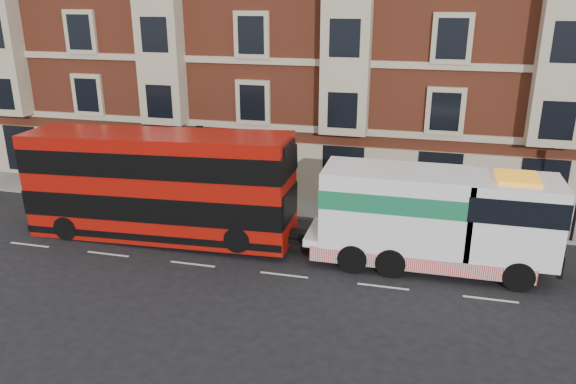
# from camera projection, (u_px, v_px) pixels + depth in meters

# --- Properties ---
(ground) EXTENTS (120.00, 120.00, 0.00)m
(ground) POSITION_uv_depth(u_px,v_px,m) (284.00, 275.00, 22.84)
(ground) COLOR black
(ground) RESTS_ON ground
(sidewalk) EXTENTS (90.00, 3.00, 0.15)m
(sidewalk) POSITION_uv_depth(u_px,v_px,m) (319.00, 209.00, 29.68)
(sidewalk) COLOR slate
(sidewalk) RESTS_ON ground
(victorian_terrace) EXTENTS (45.00, 12.00, 20.40)m
(victorian_terrace) POSITION_uv_depth(u_px,v_px,m) (355.00, 7.00, 33.09)
(victorian_terrace) COLOR brown
(victorian_terrace) RESTS_ON ground
(lamp_post_west) EXTENTS (0.35, 0.15, 4.35)m
(lamp_post_west) POSITION_uv_depth(u_px,v_px,m) (201.00, 160.00, 28.99)
(lamp_post_west) COLOR black
(lamp_post_west) RESTS_ON sidewalk
(double_decker_bus) EXTENTS (12.37, 2.84, 5.01)m
(double_decker_bus) POSITION_uv_depth(u_px,v_px,m) (158.00, 184.00, 25.49)
(double_decker_bus) COLOR #A71109
(double_decker_bus) RESTS_ON ground
(tow_truck) EXTENTS (9.91, 2.93, 4.13)m
(tow_truck) POSITION_uv_depth(u_px,v_px,m) (430.00, 218.00, 22.89)
(tow_truck) COLOR white
(tow_truck) RESTS_ON ground
(pedestrian) EXTENTS (0.77, 0.71, 1.76)m
(pedestrian) POSITION_uv_depth(u_px,v_px,m) (174.00, 178.00, 31.48)
(pedestrian) COLOR #171F2E
(pedestrian) RESTS_ON sidewalk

